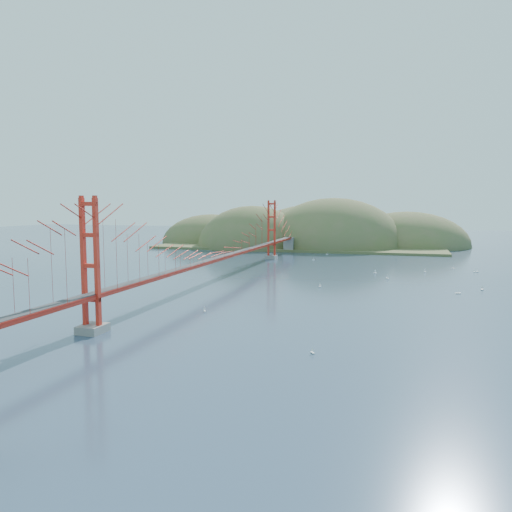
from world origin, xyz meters
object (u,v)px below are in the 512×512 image
(sailboat_2, at_px, (458,293))
(sailboat_0, at_px, (320,286))
(sailboat_1, at_px, (375,272))
(bridge, at_px, (218,232))

(sailboat_2, bearing_deg, sailboat_0, 179.26)
(sailboat_1, xyz_separation_m, sailboat_2, (10.84, -15.90, 0.01))
(sailboat_1, relative_size, sailboat_0, 1.17)
(bridge, xyz_separation_m, sailboat_2, (31.95, -1.30, -6.85))
(sailboat_1, bearing_deg, bridge, -145.34)
(sailboat_2, height_order, sailboat_0, sailboat_2)
(bridge, distance_m, sailboat_0, 16.39)
(sailboat_2, bearing_deg, bridge, 177.66)
(sailboat_2, relative_size, sailboat_0, 1.27)
(sailboat_2, xyz_separation_m, sailboat_0, (-17.10, 0.22, -0.02))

